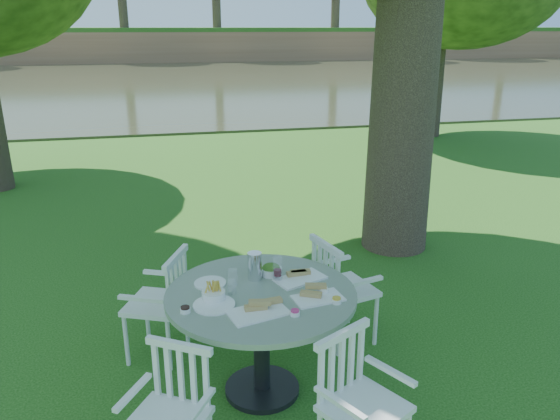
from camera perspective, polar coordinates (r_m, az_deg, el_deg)
The scene contains 8 objects.
ground at distance 5.69m, azimuth 0.46°, elevation -8.78°, with size 140.00×140.00×0.00m, color #14430E.
table at distance 3.99m, azimuth -1.97°, elevation -10.68°, with size 1.36×1.36×0.83m.
chair_ne at distance 4.68m, azimuth 5.89°, elevation -7.66°, with size 0.54×0.57×0.94m.
chair_nw at distance 4.56m, azimuth -11.89°, elevation -8.89°, with size 0.58×0.60×0.92m.
chair_sw at distance 3.48m, azimuth -11.05°, elevation -19.23°, with size 0.58×0.57×0.85m.
chair_se at distance 3.49m, azimuth 7.72°, elevation -18.37°, with size 0.60×0.59×0.90m.
tableware at distance 3.93m, azimuth -2.48°, elevation -7.79°, with size 1.12×0.80×0.21m.
river at distance 28.05m, azimuth -10.84°, elevation 12.99°, with size 100.00×28.00×0.12m, color #31351F.
Camera 1 is at (-1.18, -4.91, 2.62)m, focal length 35.00 mm.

